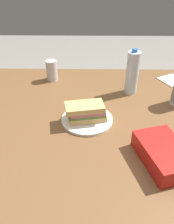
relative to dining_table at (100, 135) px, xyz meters
name	(u,v)px	position (x,y,z in m)	size (l,w,h in m)	color
ground_plane	(97,216)	(0.00, 0.00, -0.69)	(8.00, 8.00, 0.00)	gray
dining_table	(100,135)	(0.00, 0.00, 0.00)	(1.51, 1.15, 0.78)	brown
paper_plate	(87,120)	(0.06, 0.00, 0.09)	(0.23, 0.23, 0.01)	white
sandwich	(86,112)	(0.07, 0.01, 0.14)	(0.19, 0.13, 0.08)	#DBB26B
chip_bag	(164,154)	(-0.22, 0.25, 0.12)	(0.23, 0.15, 0.07)	red
water_bottle_tall	(132,73)	(-0.17, -0.27, 0.20)	(0.07, 0.07, 0.25)	silver
soda_can_silver	(52,70)	(0.28, -0.42, 0.15)	(0.07, 0.07, 0.12)	silver
paper_napkin	(172,80)	(-0.45, -0.41, 0.09)	(0.13, 0.13, 0.01)	white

